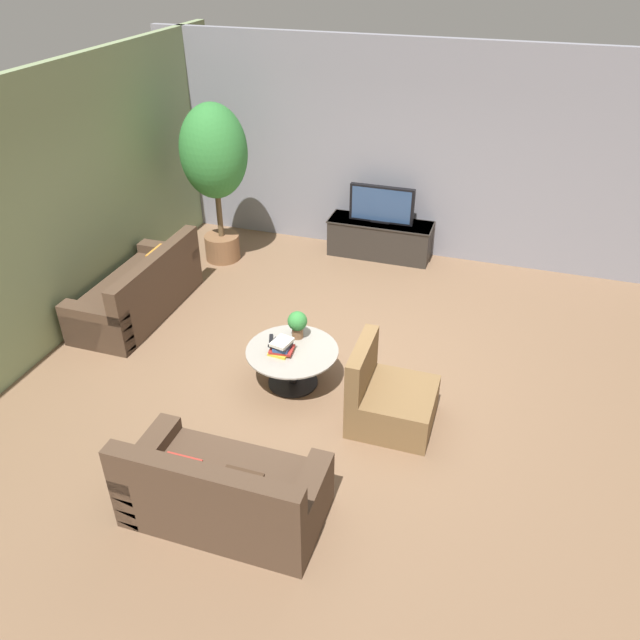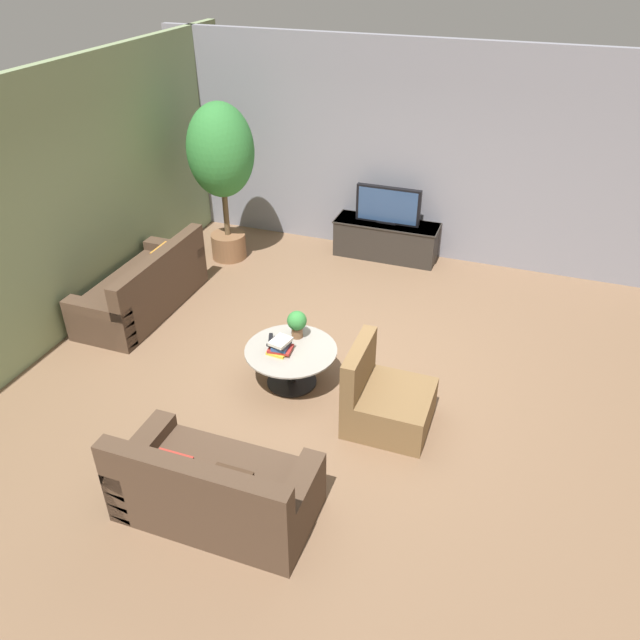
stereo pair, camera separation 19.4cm
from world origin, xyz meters
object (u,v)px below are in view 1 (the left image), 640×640
object	(u,v)px
media_console	(380,238)
potted_palm_tall	(214,160)
coffee_table	(292,360)
couch_near_entry	(223,493)
armchair_wicker	(388,400)
couch_by_wall	(140,293)
television	(382,205)
potted_plant_tabletop	(297,323)

from	to	relation	value
media_console	potted_palm_tall	distance (m)	2.62
coffee_table	media_console	bearing A→B (deg)	87.00
couch_near_entry	potted_palm_tall	distance (m)	4.98
armchair_wicker	couch_by_wall	bearing A→B (deg)	72.73
couch_by_wall	potted_palm_tall	world-z (taller)	potted_palm_tall
television	armchair_wicker	distance (m)	3.73
television	coffee_table	distance (m)	3.33
armchair_wicker	potted_plant_tabletop	bearing A→B (deg)	64.72
armchair_wicker	potted_palm_tall	distance (m)	4.34
couch_by_wall	armchair_wicker	bearing A→B (deg)	72.73
couch_by_wall	armchair_wicker	size ratio (longest dim) A/B	2.21
couch_by_wall	television	bearing A→B (deg)	134.92
television	potted_plant_tabletop	size ratio (longest dim) A/B	2.98
armchair_wicker	television	bearing A→B (deg)	14.55
television	couch_near_entry	bearing A→B (deg)	-91.01
couch_near_entry	television	bearing A→B (deg)	-91.01
potted_plant_tabletop	television	bearing A→B (deg)	86.29
media_console	potted_palm_tall	bearing A→B (deg)	-159.60
media_console	couch_near_entry	size ratio (longest dim) A/B	0.94
couch_by_wall	couch_near_entry	distance (m)	3.59
couch_near_entry	potted_palm_tall	size ratio (longest dim) A/B	0.72
television	couch_near_entry	size ratio (longest dim) A/B	0.58
television	potted_plant_tabletop	distance (m)	3.06
television	couch_by_wall	bearing A→B (deg)	-135.08
television	couch_by_wall	distance (m)	3.59
media_console	potted_plant_tabletop	xyz separation A→B (m)	(-0.20, -3.04, 0.34)
media_console	television	distance (m)	0.53
couch_by_wall	potted_palm_tall	bearing A→B (deg)	168.94
couch_by_wall	potted_plant_tabletop	distance (m)	2.40
couch_by_wall	armchair_wicker	distance (m)	3.60
potted_palm_tall	media_console	bearing A→B (deg)	20.40
couch_near_entry	armchair_wicker	size ratio (longest dim) A/B	1.88
armchair_wicker	potted_palm_tall	size ratio (longest dim) A/B	0.38
armchair_wicker	potted_palm_tall	xyz separation A→B (m)	(-3.11, 2.76, 1.22)
couch_near_entry	potted_palm_tall	xyz separation A→B (m)	(-2.09, 4.35, 1.21)
potted_palm_tall	television	bearing A→B (deg)	20.37
couch_near_entry	potted_plant_tabletop	distance (m)	2.15
armchair_wicker	coffee_table	bearing A→B (deg)	75.42
television	coffee_table	bearing A→B (deg)	-93.00
couch_by_wall	potted_plant_tabletop	bearing A→B (deg)	76.91
television	potted_plant_tabletop	xyz separation A→B (m)	(-0.20, -3.04, -0.19)
media_console	couch_near_entry	world-z (taller)	couch_near_entry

